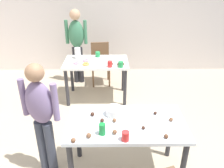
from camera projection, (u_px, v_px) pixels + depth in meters
The scene contains 30 objects.
ground_plane at pixel (114, 164), 2.98m from camera, with size 6.40×6.40×0.00m, color tan.
wall_back at pixel (112, 16), 5.27m from camera, with size 6.40×0.10×2.60m, color silver.
dining_table_near at pixel (126, 130), 2.57m from camera, with size 1.30×0.70×0.75m.
dining_table_far at pixel (96, 67), 4.25m from camera, with size 1.15×0.70×0.75m.
chair_far_table at pixel (100, 61), 4.94m from camera, with size 0.44×0.44×0.87m.
person_girl_near at pixel (41, 113), 2.52m from camera, with size 0.45×0.28×1.42m.
person_adult_far at pixel (77, 40), 4.76m from camera, with size 0.45×0.22×1.56m.
mixing_bowl at pixel (115, 111), 2.64m from camera, with size 0.20×0.20×0.09m, color white.
soda_can at pixel (102, 129), 2.31m from camera, with size 0.07×0.07×0.12m, color #198438.
fork_near at pixel (156, 121), 2.54m from camera, with size 0.17×0.02×0.01m, color silver.
cup_near_0 at pixel (125, 136), 2.23m from camera, with size 0.07×0.07×0.10m, color red.
cake_ball_0 at pixel (115, 132), 2.34m from camera, with size 0.05×0.05×0.05m, color brown.
cake_ball_1 at pixel (166, 136), 2.28m from camera, with size 0.05×0.05×0.05m, color brown.
cake_ball_2 at pixel (89, 135), 2.28m from camera, with size 0.05×0.05×0.05m, color brown.
cake_ball_3 at pixel (155, 113), 2.65m from camera, with size 0.04×0.04×0.04m, color #3D2319.
cake_ball_4 at pixel (102, 120), 2.52m from camera, with size 0.04×0.04×0.04m, color #3D2319.
cake_ball_5 at pixel (73, 140), 2.22m from camera, with size 0.05×0.05×0.05m, color brown.
cake_ball_6 at pixel (115, 120), 2.52m from camera, with size 0.04×0.04×0.04m, color brown.
cake_ball_7 at pixel (171, 119), 2.53m from camera, with size 0.04×0.04×0.04m, color brown.
cake_ball_8 at pixel (143, 128), 2.41m from camera, with size 0.04×0.04×0.04m, color #3D2319.
cake_ball_9 at pixel (92, 114), 2.62m from camera, with size 0.05×0.05×0.05m, color #3D2319.
pitcher_far at pixel (78, 53), 4.29m from camera, with size 0.11×0.11×0.21m, color white.
cup_far_0 at pixel (121, 64), 3.92m from camera, with size 0.09×0.09×0.10m, color green.
cup_far_1 at pixel (110, 64), 3.93m from camera, with size 0.08×0.08×0.11m, color red.
cup_far_2 at pixel (98, 54), 4.39m from camera, with size 0.09×0.09×0.10m, color green.
donut_far_0 at pixel (86, 60), 4.19m from camera, with size 0.12×0.12×0.04m, color pink.
donut_far_1 at pixel (110, 64), 4.04m from camera, with size 0.10×0.10×0.03m, color brown.
donut_far_2 at pixel (76, 63), 4.08m from camera, with size 0.12×0.12×0.04m, color pink.
donut_far_3 at pixel (86, 64), 4.02m from camera, with size 0.12×0.12×0.04m, color gold.
donut_far_4 at pixel (121, 64), 4.03m from camera, with size 0.12×0.12×0.04m, color brown.
Camera 1 is at (-0.05, -2.22, 2.24)m, focal length 37.19 mm.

